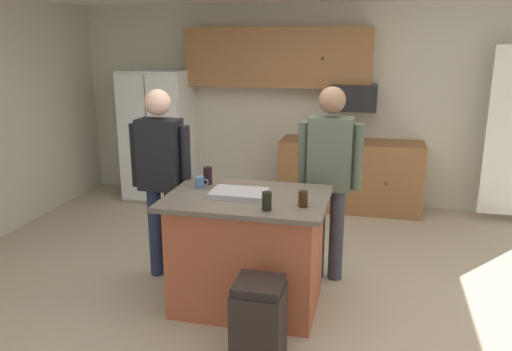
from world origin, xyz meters
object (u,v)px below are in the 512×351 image
at_px(kitchen_island, 247,251).
at_px(glass_stout_tall, 303,199).
at_px(mug_ceramic_white, 200,182).
at_px(serving_tray, 239,193).
at_px(glass_pilsner, 267,201).
at_px(glass_dark_ale, 208,176).
at_px(microwave_over_range, 354,97).
at_px(trash_bin, 259,322).
at_px(person_guest_by_door, 329,171).
at_px(refrigerator, 159,135).
at_px(person_guest_right, 161,171).

distance_m(kitchen_island, glass_stout_tall, 0.73).
distance_m(mug_ceramic_white, serving_tray, 0.40).
bearing_deg(kitchen_island, glass_pilsner, -53.30).
height_order(kitchen_island, glass_dark_ale, glass_dark_ale).
relative_size(microwave_over_range, kitchen_island, 0.43).
xyz_separation_m(glass_dark_ale, trash_bin, (0.68, -0.99, -0.73)).
bearing_deg(serving_tray, glass_pilsner, -44.87).
distance_m(person_guest_by_door, trash_bin, 1.61).
xyz_separation_m(refrigerator, mug_ceramic_white, (1.49, -2.52, 0.13)).
bearing_deg(trash_bin, refrigerator, 123.04).
bearing_deg(serving_tray, kitchen_island, 13.38).
distance_m(person_guest_by_door, person_guest_right, 1.51).
bearing_deg(glass_pilsner, person_guest_right, 149.49).
relative_size(kitchen_island, serving_tray, 2.93).
xyz_separation_m(glass_dark_ale, glass_pilsner, (0.64, -0.55, -0.01)).
height_order(person_guest_by_door, mug_ceramic_white, person_guest_by_door).
distance_m(refrigerator, trash_bin, 4.08).
relative_size(microwave_over_range, glass_pilsner, 4.05).
height_order(person_guest_right, glass_pilsner, person_guest_right).
xyz_separation_m(person_guest_by_door, mug_ceramic_white, (-1.03, -0.54, -0.03)).
bearing_deg(glass_dark_ale, glass_stout_tall, -24.58).
bearing_deg(glass_dark_ale, refrigerator, 122.37).
xyz_separation_m(kitchen_island, trash_bin, (0.27, -0.74, -0.18)).
relative_size(kitchen_island, glass_pilsner, 9.33).
bearing_deg(refrigerator, microwave_over_range, 2.60).
bearing_deg(glass_stout_tall, glass_pilsner, -149.43).
distance_m(kitchen_island, glass_dark_ale, 0.73).
height_order(microwave_over_range, person_guest_by_door, person_guest_by_door).
relative_size(mug_ceramic_white, trash_bin, 0.20).
bearing_deg(trash_bin, person_guest_by_door, 77.31).
bearing_deg(glass_stout_tall, glass_dark_ale, 155.42).
height_order(mug_ceramic_white, serving_tray, mug_ceramic_white).
bearing_deg(glass_dark_ale, serving_tray, -36.79).
height_order(person_guest_right, glass_stout_tall, person_guest_right).
bearing_deg(trash_bin, kitchen_island, 109.99).
xyz_separation_m(person_guest_right, trash_bin, (1.16, -1.10, -0.72)).
relative_size(person_guest_right, trash_bin, 2.87).
xyz_separation_m(refrigerator, glass_stout_tall, (2.40, -2.80, 0.14)).
bearing_deg(refrigerator, person_guest_right, -65.58).
distance_m(mug_ceramic_white, trash_bin, 1.33).
bearing_deg(trash_bin, microwave_over_range, 83.51).
xyz_separation_m(microwave_over_range, glass_dark_ale, (-1.08, -2.51, -0.41)).
bearing_deg(glass_stout_tall, kitchen_island, 161.43).
relative_size(microwave_over_range, person_guest_by_door, 0.31).
height_order(refrigerator, mug_ceramic_white, refrigerator).
distance_m(kitchen_island, trash_bin, 0.81).
bearing_deg(person_guest_right, glass_dark_ale, 8.82).
height_order(person_guest_by_door, glass_stout_tall, person_guest_by_door).
bearing_deg(trash_bin, serving_tray, 114.63).
distance_m(person_guest_by_door, glass_dark_ale, 1.08).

